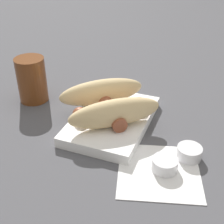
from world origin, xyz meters
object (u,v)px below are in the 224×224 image
Objects in this scene: sausage at (110,109)px; condiment_cup_far at (189,153)px; condiment_cup_near at (165,165)px; bread_roll at (108,102)px; drink_glass at (32,80)px; food_tray at (112,120)px.

sausage reaches higher than condiment_cup_far.
condiment_cup_near is at bearing -125.52° from sausage.
sausage is (-0.00, -0.01, -0.01)m from bread_roll.
sausage is 0.20m from condiment_cup_far.
bread_roll is 2.18× the size of drink_glass.
sausage is 0.22m from drink_glass.
condiment_cup_near is at bearing -125.18° from bread_roll.
food_tray is 0.04m from bread_roll.
sausage is at bearing 54.48° from condiment_cup_near.
drink_glass reaches higher than condiment_cup_near.
bread_roll is 0.22m from drink_glass.
sausage is 0.19m from condiment_cup_near.
bread_roll is 1.77× the size of sausage.
condiment_cup_near is at bearing 144.21° from condiment_cup_far.
drink_glass is (0.09, 0.41, 0.04)m from condiment_cup_far.
bread_roll is at bearing 54.82° from condiment_cup_near.
bread_roll is 0.20m from condiment_cup_near.
sausage is at bearing -116.98° from bread_roll.
bread_roll is at bearing -97.63° from drink_glass.
bread_roll is 0.02m from sausage.
bread_roll is at bearing 63.02° from sausage.
condiment_cup_near is (-0.11, -0.15, -0.03)m from sausage.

